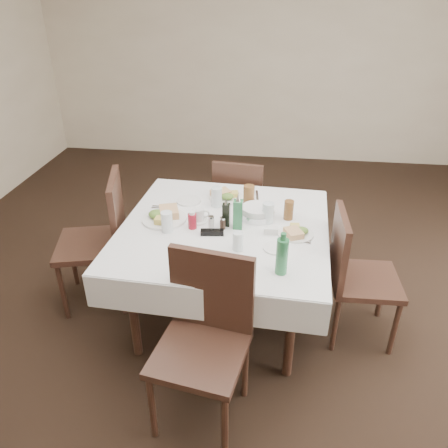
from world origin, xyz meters
name	(u,v)px	position (x,y,z in m)	size (l,w,h in m)	color
ground_plane	(247,326)	(0.00, 0.00, 0.00)	(7.00, 7.00, 0.00)	black
room_shell	(255,87)	(0.00, 0.00, 1.71)	(6.04, 7.04, 2.80)	#C6B498
dining_table	(224,236)	(-0.18, 0.13, 0.69)	(1.46, 1.46, 0.76)	#311E13
chair_north	(239,200)	(-0.16, 1.02, 0.52)	(0.47, 0.47, 0.90)	#311E13
chair_south	(205,329)	(-0.18, -0.67, 0.57)	(0.54, 0.54, 1.00)	#311E13
chair_east	(353,270)	(0.69, 0.05, 0.54)	(0.46, 0.46, 0.94)	#311E13
chair_west	(103,233)	(-1.09, 0.21, 0.59)	(0.59, 0.59, 1.03)	#311E13
meal_north	(225,196)	(-0.23, 0.55, 0.78)	(0.26, 0.26, 0.06)	white
meal_south	(216,269)	(-0.16, -0.40, 0.78)	(0.26, 0.26, 0.06)	white
meal_east	(296,232)	(0.30, 0.07, 0.78)	(0.24, 0.24, 0.05)	white
meal_west	(164,216)	(-0.61, 0.17, 0.79)	(0.31, 0.31, 0.07)	white
side_plate_a	(189,201)	(-0.49, 0.46, 0.77)	(0.18, 0.18, 0.01)	white
side_plate_b	(276,248)	(0.17, -0.11, 0.77)	(0.16, 0.16, 0.01)	white
water_n	(217,197)	(-0.28, 0.42, 0.84)	(0.08, 0.08, 0.15)	silver
water_s	(238,241)	(-0.06, -0.15, 0.82)	(0.06, 0.06, 0.12)	silver
water_e	(268,213)	(0.11, 0.22, 0.83)	(0.08, 0.08, 0.14)	silver
water_w	(167,222)	(-0.55, 0.01, 0.83)	(0.08, 0.08, 0.14)	silver
iced_tea_a	(249,197)	(-0.04, 0.43, 0.85)	(0.08, 0.08, 0.17)	brown
iced_tea_b	(289,210)	(0.25, 0.29, 0.83)	(0.07, 0.07, 0.14)	brown
bread_basket	(257,212)	(0.03, 0.28, 0.80)	(0.24, 0.24, 0.08)	silver
oil_cruet_dark	(226,214)	(-0.17, 0.14, 0.85)	(0.05, 0.05, 0.20)	black
oil_cruet_green	(238,213)	(-0.09, 0.12, 0.87)	(0.06, 0.06, 0.26)	#2A7143
ketchup_bottle	(192,220)	(-0.39, 0.07, 0.82)	(0.06, 0.06, 0.12)	maroon
salt_shaker	(211,222)	(-0.27, 0.10, 0.80)	(0.04, 0.04, 0.09)	white
pepper_shaker	(223,223)	(-0.19, 0.09, 0.80)	(0.04, 0.04, 0.09)	#38271E
coffee_mug	(199,216)	(-0.37, 0.17, 0.81)	(0.14, 0.13, 0.10)	white
sunglasses	(212,232)	(-0.25, 0.01, 0.78)	(0.16, 0.07, 0.03)	black
green_bottle	(282,256)	(0.21, -0.36, 0.88)	(0.07, 0.07, 0.26)	#2A7143
sugar_caddy	(271,230)	(0.13, 0.07, 0.79)	(0.09, 0.05, 0.05)	white
cutlery_n	(255,196)	(0.00, 0.61, 0.77)	(0.07, 0.20, 0.01)	silver
cutlery_s	(186,259)	(-0.36, -0.31, 0.77)	(0.08, 0.21, 0.01)	silver
cutlery_e	(296,240)	(0.30, -0.01, 0.77)	(0.19, 0.07, 0.01)	silver
cutlery_w	(164,208)	(-0.65, 0.33, 0.77)	(0.18, 0.05, 0.01)	silver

